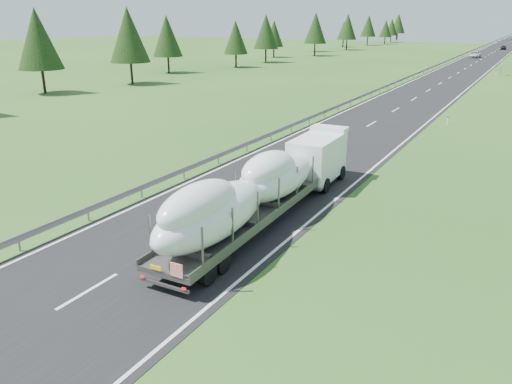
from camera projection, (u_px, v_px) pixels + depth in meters
The scene contains 8 objects.
ground at pixel (219, 214), 26.34m from camera, with size 400.00×400.00×0.00m, color #2A511B.
road_surface at pixel (472, 65), 108.56m from camera, with size 10.00×400.00×0.02m, color black.
guardrail at pixel (447, 61), 110.76m from camera, with size 0.10×400.00×0.76m.
highway_sign at pixel (502, 65), 88.18m from camera, with size 0.08×0.90×2.60m.
tree_line_left at pixel (278, 31), 120.28m from camera, with size 14.25×255.55×11.39m.
boat_truck at pixel (262, 185), 24.64m from camera, with size 2.86×17.85×3.64m.
distant_van at pixel (475, 55), 127.54m from camera, with size 2.51×5.43×1.51m, color silver.
distant_car_dark at pixel (503, 47), 159.07m from camera, with size 1.62×4.02×1.37m, color black.
Camera 1 is at (13.72, -20.35, 9.85)m, focal length 35.00 mm.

